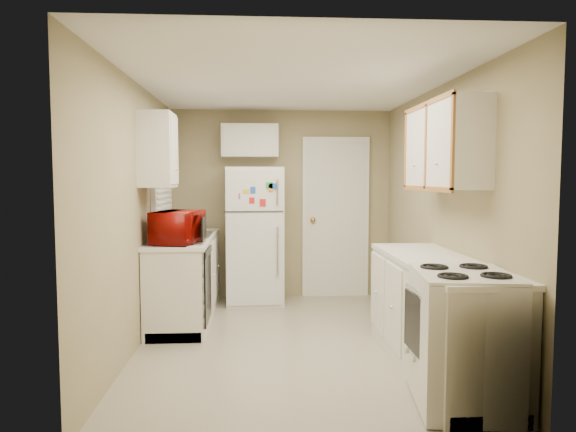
{
  "coord_description": "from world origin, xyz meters",
  "views": [
    {
      "loc": [
        -0.31,
        -4.71,
        1.54
      ],
      "look_at": [
        0.0,
        0.5,
        1.15
      ],
      "focal_mm": 32.0,
      "sensor_mm": 36.0,
      "label": 1
    }
  ],
  "objects": [
    {
      "name": "wall_right",
      "position": [
        1.4,
        0.0,
        1.2
      ],
      "size": [
        3.8,
        3.8,
        0.0
      ],
      "primitive_type": "plane",
      "color": "#998C68",
      "rests_on": "floor"
    },
    {
      "name": "refrigerator",
      "position": [
        -0.35,
        1.58,
        0.83
      ],
      "size": [
        0.72,
        0.7,
        1.67
      ],
      "primitive_type": "cube",
      "rotation": [
        0.0,
        0.0,
        0.05
      ],
      "color": "silver",
      "rests_on": "floor"
    },
    {
      "name": "wall_back",
      "position": [
        0.0,
        1.9,
        1.2
      ],
      "size": [
        2.8,
        2.8,
        0.0
      ],
      "primitive_type": "plane",
      "color": "#998C68",
      "rests_on": "floor"
    },
    {
      "name": "upper_cabinet_right",
      "position": [
        1.25,
        -0.5,
        1.8
      ],
      "size": [
        0.3,
        1.2,
        0.7
      ],
      "primitive_type": "cube",
      "color": "silver",
      "rests_on": "wall_right"
    },
    {
      "name": "dishwasher",
      "position": [
        -0.81,
        0.3,
        0.49
      ],
      "size": [
        0.03,
        0.58,
        0.72
      ],
      "primitive_type": "cube",
      "color": "black",
      "rests_on": "floor"
    },
    {
      "name": "upper_cabinet_left",
      "position": [
        -1.25,
        0.22,
        1.8
      ],
      "size": [
        0.3,
        0.45,
        0.7
      ],
      "primitive_type": "cube",
      "color": "silver",
      "rests_on": "wall_left"
    },
    {
      "name": "soap_bottle",
      "position": [
        -1.15,
        1.46,
        1.0
      ],
      "size": [
        0.08,
        0.08,
        0.16
      ],
      "primitive_type": "imported",
      "rotation": [
        0.0,
        0.0,
        0.12
      ],
      "color": "white",
      "rests_on": "left_counter"
    },
    {
      "name": "wall_left",
      "position": [
        -1.4,
        0.0,
        1.2
      ],
      "size": [
        3.8,
        3.8,
        0.0
      ],
      "primitive_type": "plane",
      "color": "#998C68",
      "rests_on": "floor"
    },
    {
      "name": "wall_front",
      "position": [
        0.0,
        -1.9,
        1.2
      ],
      "size": [
        2.8,
        2.8,
        0.0
      ],
      "primitive_type": "plane",
      "color": "#998C68",
      "rests_on": "floor"
    },
    {
      "name": "ceiling",
      "position": [
        0.0,
        0.0,
        2.4
      ],
      "size": [
        3.8,
        3.8,
        0.0
      ],
      "primitive_type": "plane",
      "color": "white",
      "rests_on": "floor"
    },
    {
      "name": "right_counter",
      "position": [
        1.1,
        -0.8,
        0.45
      ],
      "size": [
        0.6,
        2.0,
        0.9
      ],
      "primitive_type": "cube",
      "color": "silver",
      "rests_on": "floor"
    },
    {
      "name": "left_counter",
      "position": [
        -1.1,
        0.9,
        0.45
      ],
      "size": [
        0.6,
        1.8,
        0.9
      ],
      "primitive_type": "cube",
      "color": "silver",
      "rests_on": "floor"
    },
    {
      "name": "stove",
      "position": [
        1.06,
        -1.42,
        0.45
      ],
      "size": [
        0.69,
        0.81,
        0.9
      ],
      "primitive_type": "cube",
      "rotation": [
        0.0,
        0.0,
        -0.13
      ],
      "color": "silver",
      "rests_on": "floor"
    },
    {
      "name": "sink",
      "position": [
        -1.1,
        1.05,
        0.86
      ],
      "size": [
        0.54,
        0.74,
        0.16
      ],
      "primitive_type": "cube",
      "color": "gray",
      "rests_on": "left_counter"
    },
    {
      "name": "floor",
      "position": [
        0.0,
        0.0,
        0.0
      ],
      "size": [
        3.8,
        3.8,
        0.0
      ],
      "primitive_type": "plane",
      "color": "#ADA690",
      "rests_on": "ground"
    },
    {
      "name": "window_blinds",
      "position": [
        -1.36,
        1.05,
        1.6
      ],
      "size": [
        0.1,
        0.98,
        1.08
      ],
      "primitive_type": "cube",
      "color": "silver",
      "rests_on": "wall_left"
    },
    {
      "name": "cabinet_over_fridge",
      "position": [
        -0.4,
        1.75,
        2.0
      ],
      "size": [
        0.7,
        0.3,
        0.4
      ],
      "primitive_type": "cube",
      "color": "silver",
      "rests_on": "wall_back"
    },
    {
      "name": "microwave",
      "position": [
        -1.09,
        0.33,
        1.05
      ],
      "size": [
        0.62,
        0.43,
        0.38
      ],
      "primitive_type": "imported",
      "rotation": [
        0.0,
        0.0,
        1.36
      ],
      "color": "#830A05",
      "rests_on": "left_counter"
    },
    {
      "name": "interior_door",
      "position": [
        0.7,
        1.86,
        1.02
      ],
      "size": [
        0.86,
        0.06,
        2.08
      ],
      "primitive_type": "cube",
      "color": "silver",
      "rests_on": "floor"
    }
  ]
}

